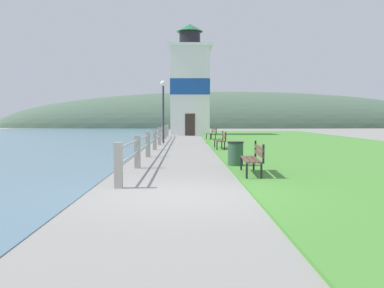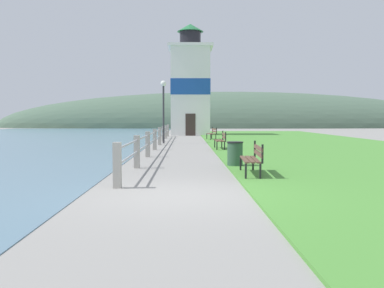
{
  "view_description": "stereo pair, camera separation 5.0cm",
  "coord_description": "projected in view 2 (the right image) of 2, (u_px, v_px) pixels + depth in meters",
  "views": [
    {
      "loc": [
        0.13,
        -8.78,
        1.61
      ],
      "look_at": [
        0.47,
        12.68,
        0.3
      ],
      "focal_mm": 40.0,
      "sensor_mm": 36.0,
      "label": 1
    },
    {
      "loc": [
        0.18,
        -8.78,
        1.61
      ],
      "look_at": [
        0.47,
        12.68,
        0.3
      ],
      "focal_mm": 40.0,
      "sensor_mm": 36.0,
      "label": 2
    }
  ],
  "objects": [
    {
      "name": "trash_bin",
      "position": [
        235.0,
        154.0,
        13.95
      ],
      "size": [
        0.54,
        0.54,
        0.84
      ],
      "color": "#2D5138",
      "rests_on": "ground_plane"
    },
    {
      "name": "park_bench_far",
      "position": [
        212.0,
        133.0,
        31.0
      ],
      "size": [
        0.67,
        1.7,
        0.94
      ],
      "rotation": [
        0.0,
        0.0,
        3.27
      ],
      "color": "brown",
      "rests_on": "ground_plane"
    },
    {
      "name": "lighthouse",
      "position": [
        190.0,
        86.0,
        40.23
      ],
      "size": [
        4.11,
        4.11,
        10.39
      ],
      "color": "white",
      "rests_on": "ground_plane"
    },
    {
      "name": "park_bench_midway",
      "position": [
        221.0,
        139.0,
        21.57
      ],
      "size": [
        0.48,
        1.76,
        0.94
      ],
      "rotation": [
        0.0,
        0.0,
        3.14
      ],
      "color": "brown",
      "rests_on": "ground_plane"
    },
    {
      "name": "ground_plane",
      "position": [
        178.0,
        196.0,
        8.86
      ],
      "size": [
        160.0,
        160.0,
        0.0
      ],
      "primitive_type": "plane",
      "color": "gray"
    },
    {
      "name": "seawall_railing",
      "position": [
        157.0,
        136.0,
        23.43
      ],
      "size": [
        0.18,
        27.5,
        1.06
      ],
      "color": "#A8A399",
      "rests_on": "ground_plane"
    },
    {
      "name": "grass_verge",
      "position": [
        308.0,
        144.0,
        25.58
      ],
      "size": [
        12.0,
        49.97,
        0.06
      ],
      "color": "#4C8E38",
      "rests_on": "ground_plane"
    },
    {
      "name": "park_bench_near",
      "position": [
        253.0,
        157.0,
        11.79
      ],
      "size": [
        0.57,
        1.88,
        0.94
      ],
      "rotation": [
        0.0,
        0.0,
        3.09
      ],
      "color": "brown",
      "rests_on": "ground_plane"
    },
    {
      "name": "lamp_post",
      "position": [
        163.0,
        100.0,
        26.94
      ],
      "size": [
        0.36,
        0.36,
        3.96
      ],
      "color": "#333338",
      "rests_on": "ground_plane"
    },
    {
      "name": "distant_hillside",
      "position": [
        232.0,
        127.0,
        72.15
      ],
      "size": [
        80.0,
        16.0,
        12.0
      ],
      "color": "#4C6651",
      "rests_on": "ground_plane"
    }
  ]
}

